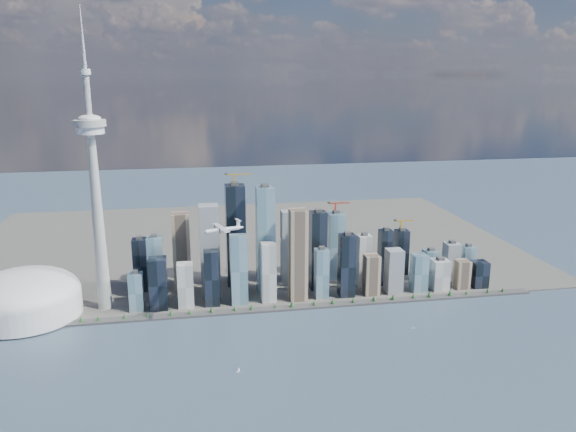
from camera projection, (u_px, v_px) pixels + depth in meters
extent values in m
plane|color=#2E4452|center=(287.00, 378.00, 834.02)|extent=(4000.00, 4000.00, 0.00)
cube|color=#383838|center=(264.00, 310.00, 1072.26)|extent=(1100.00, 22.00, 4.00)
cube|color=#4C4C47|center=(242.00, 243.00, 1502.10)|extent=(1400.00, 900.00, 3.00)
cylinder|color=#3F2D1E|center=(49.00, 323.00, 1005.76)|extent=(1.00, 1.00, 2.40)
cone|color=#1C4E1F|center=(49.00, 321.00, 1004.88)|extent=(7.20, 7.20, 8.00)
cylinder|color=#3F2D1E|center=(99.00, 320.00, 1020.36)|extent=(1.00, 1.00, 2.40)
cone|color=#1C4E1F|center=(99.00, 318.00, 1019.48)|extent=(7.20, 7.20, 8.00)
cylinder|color=#3F2D1E|center=(148.00, 316.00, 1034.97)|extent=(1.00, 1.00, 2.40)
cone|color=#1C4E1F|center=(148.00, 315.00, 1034.09)|extent=(7.20, 7.20, 8.00)
cylinder|color=#3F2D1E|center=(195.00, 313.00, 1049.57)|extent=(1.00, 1.00, 2.40)
cone|color=#1C4E1F|center=(195.00, 311.00, 1048.69)|extent=(7.20, 7.20, 8.00)
cylinder|color=#3F2D1E|center=(242.00, 310.00, 1064.18)|extent=(1.00, 1.00, 2.40)
cone|color=#1C4E1F|center=(241.00, 308.00, 1063.30)|extent=(7.20, 7.20, 8.00)
cylinder|color=#3F2D1E|center=(286.00, 307.00, 1078.78)|extent=(1.00, 1.00, 2.40)
cone|color=#1C4E1F|center=(286.00, 305.00, 1077.90)|extent=(7.20, 7.20, 8.00)
cylinder|color=#3F2D1E|center=(330.00, 303.00, 1093.39)|extent=(1.00, 1.00, 2.40)
cone|color=#1C4E1F|center=(330.00, 302.00, 1092.51)|extent=(7.20, 7.20, 8.00)
cylinder|color=#3F2D1E|center=(373.00, 300.00, 1107.99)|extent=(1.00, 1.00, 2.40)
cone|color=#1C4E1F|center=(373.00, 299.00, 1107.11)|extent=(7.20, 7.20, 8.00)
cylinder|color=#3F2D1E|center=(414.00, 297.00, 1122.60)|extent=(1.00, 1.00, 2.40)
cone|color=#1C4E1F|center=(414.00, 296.00, 1121.72)|extent=(7.20, 7.20, 8.00)
cylinder|color=#3F2D1E|center=(455.00, 295.00, 1137.20)|extent=(1.00, 1.00, 2.40)
cone|color=#1C4E1F|center=(455.00, 293.00, 1136.32)|extent=(7.20, 7.20, 8.00)
cylinder|color=#3F2D1E|center=(494.00, 292.00, 1151.81)|extent=(1.00, 1.00, 2.40)
cone|color=#1C4E1F|center=(494.00, 290.00, 1150.93)|extent=(7.20, 7.20, 8.00)
cube|color=black|center=(157.00, 284.00, 1064.19)|extent=(34.00, 34.00, 100.83)
cube|color=#6D95A4|center=(158.00, 268.00, 1108.58)|extent=(30.00, 30.00, 128.32)
cube|color=silver|center=(184.00, 285.00, 1074.30)|extent=(30.00, 30.00, 87.08)
cube|color=tan|center=(183.00, 251.00, 1165.60)|extent=(36.00, 36.00, 160.41)
cube|color=gray|center=(211.00, 251.00, 1118.99)|extent=(38.00, 38.00, 187.90)
cube|color=black|center=(212.00, 278.00, 1080.76)|extent=(28.00, 28.00, 109.99)
cube|color=#6D95A4|center=(241.00, 269.00, 1086.67)|extent=(32.00, 32.00, 137.49)
cube|color=black|center=(236.00, 235.00, 1177.42)|extent=(40.00, 40.00, 215.40)
cube|color=#6D95A4|center=(265.00, 240.00, 1133.61)|extent=(36.00, 36.00, 219.98)
cube|color=silver|center=(269.00, 272.00, 1098.18)|extent=(28.00, 28.00, 119.16)
cube|color=tan|center=(296.00, 255.00, 1099.61)|extent=(34.00, 34.00, 183.32)
cube|color=gray|center=(287.00, 246.00, 1203.24)|extent=(30.00, 30.00, 155.82)
cube|color=black|center=(318.00, 250.00, 1158.87)|extent=(32.00, 32.00, 164.99)
cube|color=#6D95A4|center=(323.00, 273.00, 1118.96)|extent=(26.00, 26.00, 100.83)
cube|color=black|center=(348.00, 265.00, 1124.03)|extent=(30.00, 30.00, 128.32)
cube|color=#6D95A4|center=(335.00, 246.00, 1222.05)|extent=(34.00, 34.00, 146.66)
cube|color=silver|center=(364.00, 260.00, 1182.44)|extent=(28.00, 28.00, 109.99)
cube|color=tan|center=(371.00, 275.00, 1138.05)|extent=(30.00, 30.00, 82.49)
cube|color=gray|center=(395.00, 271.00, 1145.36)|extent=(32.00, 32.00, 91.66)
cube|color=black|center=(387.00, 257.00, 1189.74)|extent=(26.00, 26.00, 119.16)
cube|color=#6D95A4|center=(418.00, 273.00, 1155.46)|extent=(30.00, 30.00, 77.91)
cube|color=black|center=(399.00, 252.00, 1252.93)|extent=(28.00, 28.00, 100.83)
cube|color=#6D95A4|center=(430.00, 266.00, 1212.76)|extent=(30.00, 30.00, 68.75)
cube|color=silver|center=(440.00, 274.00, 1165.57)|extent=(34.00, 34.00, 64.16)
cube|color=tan|center=(460.00, 274.00, 1173.71)|extent=(28.00, 28.00, 59.58)
cube|color=gray|center=(450.00, 261.00, 1218.66)|extent=(30.00, 30.00, 82.49)
cube|color=black|center=(480.00, 274.00, 1181.86)|extent=(32.00, 32.00, 55.00)
cube|color=#6D95A4|center=(469.00, 262.00, 1227.36)|extent=(26.00, 26.00, 73.33)
cube|color=black|center=(139.00, 265.00, 1156.60)|extent=(30.00, 30.00, 109.99)
cube|color=#6D95A4|center=(135.00, 292.00, 1060.81)|extent=(26.00, 26.00, 73.33)
cube|color=#C09416|center=(234.00, 180.00, 1148.42)|extent=(3.00, 3.00, 22.00)
cube|color=#C09416|center=(238.00, 174.00, 1147.12)|extent=(55.00, 2.20, 2.20)
cube|color=#383838|center=(226.00, 174.00, 1142.46)|extent=(6.00, 4.00, 4.00)
cube|color=#B22C19|center=(335.00, 208.00, 1201.45)|extent=(3.00, 3.00, 22.00)
cube|color=#B22C19|center=(339.00, 203.00, 1199.97)|extent=(48.00, 2.20, 2.20)
cube|color=#383838|center=(329.00, 202.00, 1195.84)|extent=(6.00, 4.00, 4.00)
cube|color=#C09416|center=(401.00, 226.00, 1237.92)|extent=(3.00, 3.00, 22.00)
cube|color=#C09416|center=(404.00, 221.00, 1236.37)|extent=(45.00, 2.20, 2.20)
cube|color=#383838|center=(395.00, 220.00, 1232.47)|extent=(6.00, 4.00, 4.00)
cone|color=gray|center=(98.00, 222.00, 1037.21)|extent=(26.00, 26.00, 340.00)
cylinder|color=white|center=(90.00, 130.00, 995.67)|extent=(48.00, 48.00, 14.00)
cylinder|color=gray|center=(90.00, 123.00, 992.74)|extent=(56.00, 56.00, 12.00)
ellipsoid|color=white|center=(89.00, 119.00, 990.79)|extent=(40.00, 40.00, 14.00)
cylinder|color=gray|center=(87.00, 95.00, 981.01)|extent=(11.00, 11.00, 80.00)
cylinder|color=white|center=(85.00, 72.00, 971.24)|extent=(18.00, 18.00, 10.00)
cone|color=silver|center=(82.00, 37.00, 957.06)|extent=(7.00, 7.00, 105.00)
cylinder|color=white|center=(25.00, 304.00, 1040.24)|extent=(200.00, 200.00, 44.00)
ellipsoid|color=white|center=(24.00, 293.00, 1034.86)|extent=(200.00, 200.00, 84.00)
cylinder|color=silver|center=(222.00, 230.00, 945.08)|extent=(59.07, 23.80, 7.31)
cone|color=silver|center=(205.00, 232.00, 931.77)|extent=(9.74, 9.28, 7.31)
cone|color=silver|center=(240.00, 227.00, 958.89)|extent=(13.03, 10.24, 7.31)
cube|color=silver|center=(221.00, 228.00, 943.15)|extent=(26.85, 63.97, 1.14)
cylinder|color=silver|center=(224.00, 230.00, 932.68)|extent=(13.22, 7.50, 4.11)
cylinder|color=silver|center=(219.00, 227.00, 954.51)|extent=(13.22, 7.50, 4.11)
cylinder|color=#3F3F3F|center=(220.00, 231.00, 929.72)|extent=(2.91, 8.87, 9.14)
cylinder|color=#3F3F3F|center=(215.00, 227.00, 951.55)|extent=(2.91, 8.87, 9.14)
cube|color=silver|center=(238.00, 224.00, 955.62)|extent=(6.40, 2.68, 12.57)
cube|color=silver|center=(238.00, 220.00, 954.06)|extent=(10.63, 21.15, 0.80)
cube|color=white|center=(238.00, 372.00, 851.16)|extent=(5.65, 3.51, 0.72)
cylinder|color=#999999|center=(238.00, 369.00, 850.14)|extent=(0.22, 0.22, 8.15)
cube|color=white|center=(413.00, 328.00, 997.72)|extent=(5.90, 3.56, 0.76)
cylinder|color=#999999|center=(413.00, 326.00, 996.66)|extent=(0.23, 0.23, 8.50)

